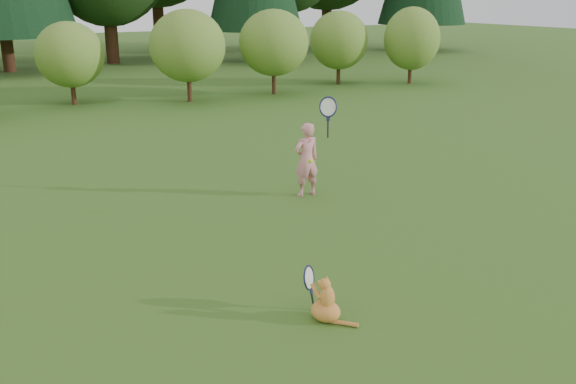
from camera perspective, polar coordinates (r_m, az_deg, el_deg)
ground at (r=7.97m, az=1.51°, el=-6.52°), size 100.00×100.00×0.00m
shrub_row at (r=19.72m, az=-18.19°, el=11.17°), size 28.00×3.00×2.80m
child at (r=10.49m, az=1.71°, el=3.06°), size 0.71×0.46×1.82m
cat at (r=6.64m, az=3.32°, el=-9.37°), size 0.42×0.67×0.65m
tennis_ball at (r=9.30m, az=2.01°, el=2.77°), size 0.07×0.07×0.07m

